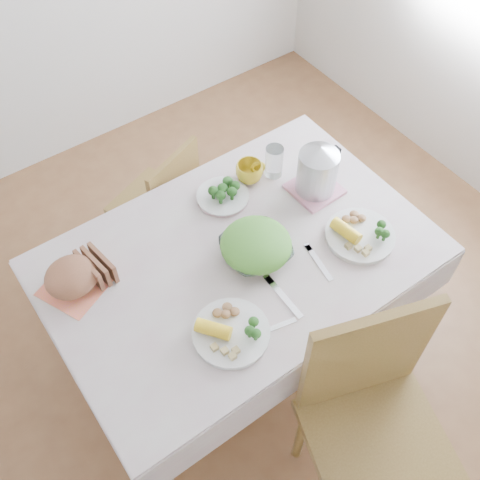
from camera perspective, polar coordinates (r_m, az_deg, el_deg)
floor at (r=2.86m, az=-0.09°, el=-10.50°), size 3.60×3.60×0.00m
dining_table at (r=2.53m, az=-0.11°, el=-6.64°), size 1.40×0.90×0.75m
tablecloth at (r=2.22m, az=-0.12°, el=-1.58°), size 1.50×1.00×0.01m
chair_near at (r=2.24m, az=13.60°, el=-19.96°), size 0.61×0.61×1.07m
chair_far at (r=2.85m, az=-8.91°, el=4.67°), size 0.47×0.47×0.80m
salad_bowl at (r=2.19m, az=1.62°, el=-1.00°), size 0.29×0.29×0.06m
dinner_plate_left at (r=2.02m, az=-0.91°, el=-9.43°), size 0.35×0.35×0.02m
dinner_plate_right at (r=2.31m, az=12.08°, el=0.41°), size 0.33×0.33×0.02m
broccoli_plate at (r=2.39m, az=-1.76°, el=4.42°), size 0.28×0.28×0.02m
napkin at (r=2.22m, az=-16.39°, el=-4.51°), size 0.29×0.29×0.00m
bread_loaf at (r=2.17m, az=-16.72°, el=-3.70°), size 0.21×0.20×0.12m
yellow_mug at (r=2.44m, az=0.95°, el=6.91°), size 0.16×0.16×0.09m
glass_tumbler at (r=2.46m, az=3.47°, el=7.81°), size 0.09×0.09×0.15m
pink_tray at (r=2.45m, az=7.58°, el=5.16°), size 0.20×0.20×0.02m
electric_kettle at (r=2.36m, az=7.87°, el=7.01°), size 0.20×0.20×0.24m
fork_left at (r=2.11m, az=4.45°, el=-5.79°), size 0.03×0.21×0.00m
fork_right at (r=2.21m, az=8.01°, el=-2.28°), size 0.05×0.19×0.00m
knife at (r=2.04m, az=3.56°, el=-8.85°), size 0.17×0.05×0.00m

